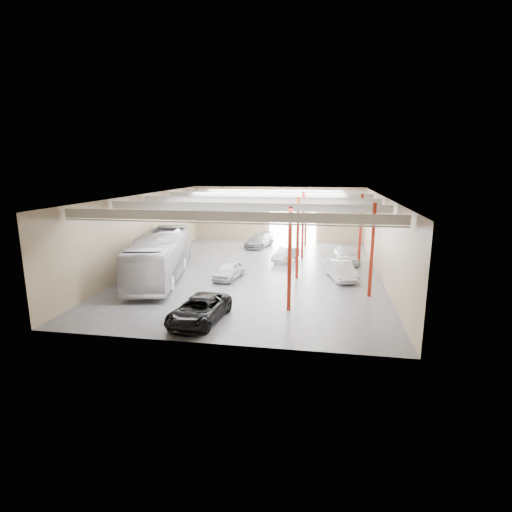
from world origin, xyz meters
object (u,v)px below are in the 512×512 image
(coach_bus, at_px, (161,256))
(car_right_far, at_px, (346,255))
(car_row_c, at_px, (259,240))
(car_right_near, at_px, (341,270))
(car_row_b, at_px, (286,254))
(black_sedan, at_px, (199,310))
(car_row_a, at_px, (229,270))

(coach_bus, xyz_separation_m, car_right_far, (16.15, 8.44, -1.14))
(coach_bus, xyz_separation_m, car_row_c, (6.16, 15.31, -1.18))
(coach_bus, height_order, car_right_far, coach_bus)
(coach_bus, xyz_separation_m, car_right_near, (15.41, 2.33, -1.14))
(car_row_b, xyz_separation_m, car_right_near, (5.34, -6.01, 0.14))
(coach_bus, bearing_deg, car_row_b, 28.29)
(black_sedan, height_order, car_right_near, car_right_near)
(car_row_c, bearing_deg, car_row_a, -77.29)
(car_right_near, bearing_deg, car_row_a, 174.15)
(car_row_a, height_order, car_right_near, car_right_near)
(coach_bus, relative_size, car_right_far, 2.91)
(coach_bus, distance_m, car_row_c, 16.54)
(car_row_c, bearing_deg, car_row_b, -46.77)
(car_row_a, bearing_deg, coach_bus, -161.93)
(black_sedan, relative_size, car_row_c, 1.06)
(car_row_b, bearing_deg, car_row_c, 138.40)
(coach_bus, height_order, car_row_a, coach_bus)
(car_row_a, bearing_deg, car_right_near, 18.74)
(car_right_near, bearing_deg, car_right_far, 68.37)
(car_row_a, relative_size, car_row_c, 0.80)
(car_row_c, bearing_deg, coach_bus, -97.99)
(car_row_a, bearing_deg, car_right_far, 46.31)
(coach_bus, distance_m, car_right_near, 15.63)
(car_row_b, bearing_deg, car_right_far, 20.05)
(car_right_far, bearing_deg, car_row_b, 173.46)
(coach_bus, height_order, black_sedan, coach_bus)
(car_row_c, height_order, car_right_far, car_right_far)
(car_row_b, distance_m, car_right_far, 6.09)
(car_row_a, xyz_separation_m, car_row_c, (0.31, 14.47, 0.04))
(black_sedan, bearing_deg, car_right_near, 58.56)
(car_row_c, relative_size, car_right_near, 1.08)
(car_row_b, bearing_deg, coach_bus, -121.27)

